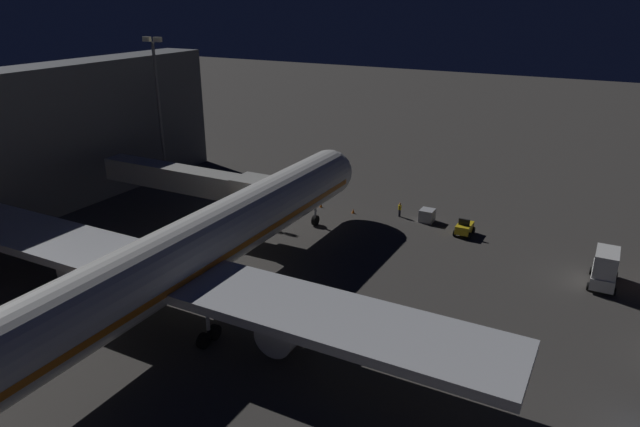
% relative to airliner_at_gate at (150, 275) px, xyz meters
% --- Properties ---
extents(ground_plane, '(320.00, 320.00, 0.00)m').
position_rel_airliner_at_gate_xyz_m(ground_plane, '(0.00, -9.55, -5.24)').
color(ground_plane, '#383533').
extents(airliner_at_gate, '(53.43, 64.65, 19.31)m').
position_rel_airliner_at_gate_xyz_m(airliner_at_gate, '(0.00, 0.00, 0.00)').
color(airliner_at_gate, silver).
rests_on(airliner_at_gate, ground_plane).
extents(jet_bridge, '(21.66, 3.40, 6.87)m').
position_rel_airliner_at_gate_xyz_m(jet_bridge, '(11.65, -19.14, 0.10)').
color(jet_bridge, '#9E9E99').
rests_on(jet_bridge, ground_plane).
extents(apron_floodlight_mast, '(2.90, 0.50, 19.61)m').
position_rel_airliner_at_gate_xyz_m(apron_floodlight_mast, '(25.50, -29.22, 6.03)').
color(apron_floodlight_mast, '#59595E').
rests_on(apron_floodlight_mast, ground_plane).
extents(pushback_tug, '(1.86, 2.56, 1.95)m').
position_rel_airliner_at_gate_xyz_m(pushback_tug, '(-15.70, -30.90, -4.46)').
color(pushback_tug, yellow).
rests_on(pushback_tug, ground_plane).
extents(catering_truck, '(2.36, 4.89, 3.53)m').
position_rel_airliner_at_gate_xyz_m(catering_truck, '(-29.78, -25.29, -3.45)').
color(catering_truck, silver).
rests_on(catering_truck, ground_plane).
extents(baggage_container_near_belt, '(1.57, 1.63, 1.46)m').
position_rel_airliner_at_gate_xyz_m(baggage_container_near_belt, '(-10.87, -32.74, -4.51)').
color(baggage_container_near_belt, '#B7BABF').
rests_on(baggage_container_near_belt, ground_plane).
extents(ground_crew_under_port_wing, '(0.40, 0.40, 1.73)m').
position_rel_airliner_at_gate_xyz_m(ground_crew_under_port_wing, '(-7.51, -32.71, -4.29)').
color(ground_crew_under_port_wing, black).
rests_on(ground_crew_under_port_wing, ground_plane).
extents(traffic_cone_nose_port, '(0.36, 0.36, 0.55)m').
position_rel_airliner_at_gate_xyz_m(traffic_cone_nose_port, '(-2.20, -31.12, -4.96)').
color(traffic_cone_nose_port, orange).
rests_on(traffic_cone_nose_port, ground_plane).
extents(traffic_cone_nose_starboard, '(0.36, 0.36, 0.55)m').
position_rel_airliner_at_gate_xyz_m(traffic_cone_nose_starboard, '(2.20, -31.12, -4.96)').
color(traffic_cone_nose_starboard, orange).
rests_on(traffic_cone_nose_starboard, ground_plane).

